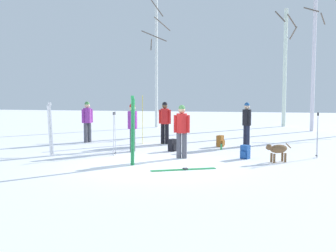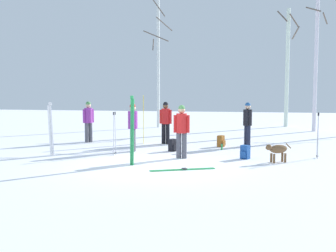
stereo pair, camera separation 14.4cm
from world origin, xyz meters
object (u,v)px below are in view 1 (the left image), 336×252
(person_0, at_px, (132,124))
(person_2, at_px, (182,128))
(ski_poles_0, at_px, (317,134))
(backpack_1, at_px, (220,141))
(person_4, at_px, (87,119))
(ski_pair_planted_1, at_px, (143,120))
(ski_pair_lying_0, at_px, (184,169))
(backpack_2, at_px, (172,145))
(birch_tree_2, at_px, (314,54))
(ski_poles_1, at_px, (114,132))
(ski_pair_planted_2, at_px, (50,129))
(water_bottle_0, at_px, (221,147))
(person_1, at_px, (165,120))
(backpack_0, at_px, (245,152))
(person_3, at_px, (247,121))
(birch_tree_0, at_px, (156,57))
(birch_tree_1, at_px, (285,66))
(dog, at_px, (277,150))
(ski_pair_planted_0, at_px, (133,131))

(person_0, xyz_separation_m, person_2, (1.94, -1.11, 0.00))
(ski_poles_0, relative_size, backpack_1, 3.34)
(person_4, distance_m, ski_pair_planted_1, 2.36)
(ski_pair_lying_0, height_order, ski_poles_0, ski_poles_0)
(backpack_1, bearing_deg, person_2, -109.90)
(backpack_2, height_order, birch_tree_2, birch_tree_2)
(ski_pair_planted_1, bearing_deg, person_0, -85.10)
(person_4, bearing_deg, ski_pair_planted_1, 1.90)
(ski_poles_1, bearing_deg, ski_pair_planted_2, -168.96)
(ski_pair_planted_2, distance_m, backpack_1, 6.36)
(water_bottle_0, xyz_separation_m, birch_tree_2, (4.36, 7.85, 3.99))
(backpack_2, relative_size, water_bottle_0, 1.83)
(ski_pair_lying_0, bearing_deg, ski_pair_planted_2, 160.44)
(ski_pair_lying_0, bearing_deg, person_0, 127.30)
(person_1, relative_size, backpack_0, 3.90)
(ski_pair_planted_1, bearing_deg, person_3, -1.28)
(person_2, distance_m, birch_tree_0, 11.54)
(backpack_0, relative_size, birch_tree_0, 0.06)
(person_4, relative_size, ski_pair_lying_0, 0.99)
(ski_poles_0, bearing_deg, backpack_0, -165.39)
(person_0, height_order, ski_pair_planted_2, ski_pair_planted_2)
(backpack_1, xyz_separation_m, birch_tree_0, (-4.21, 7.71, 3.87))
(person_3, height_order, ski_poles_1, person_3)
(ski_pair_planted_1, height_order, water_bottle_0, ski_pair_planted_1)
(birch_tree_1, bearing_deg, birch_tree_0, -164.91)
(person_0, xyz_separation_m, dog, (4.90, -1.31, -0.59))
(ski_poles_1, bearing_deg, birch_tree_1, 62.00)
(person_0, bearing_deg, ski_pair_lying_0, -52.70)
(person_1, relative_size, person_4, 1.00)
(ski_pair_planted_1, xyz_separation_m, ski_poles_0, (6.42, -2.47, -0.20))
(ski_pair_planted_0, xyz_separation_m, ski_pair_lying_0, (1.56, -0.40, -1.00))
(person_2, height_order, ski_pair_planted_0, ski_pair_planted_0)
(ski_pair_lying_0, bearing_deg, backpack_2, 105.15)
(person_0, distance_m, backpack_2, 1.62)
(person_1, height_order, person_3, same)
(ski_pair_planted_0, bearing_deg, person_0, 105.75)
(person_0, height_order, person_4, same)
(backpack_1, distance_m, birch_tree_1, 10.80)
(ski_poles_1, height_order, backpack_0, ski_poles_1)
(ski_pair_planted_1, distance_m, birch_tree_0, 8.01)
(person_0, distance_m, dog, 5.11)
(dog, xyz_separation_m, ski_pair_planted_0, (-4.17, -1.29, 0.62))
(ski_pair_planted_1, bearing_deg, dog, -34.81)
(birch_tree_1, height_order, birch_tree_2, birch_tree_2)
(person_2, xyz_separation_m, ski_poles_0, (4.29, 0.87, -0.20))
(person_2, height_order, dog, person_2)
(ski_pair_planted_0, bearing_deg, ski_poles_1, 123.21)
(ski_poles_0, bearing_deg, ski_pair_planted_2, -173.00)
(ski_poles_0, bearing_deg, ski_pair_lying_0, -144.90)
(dog, height_order, ski_pair_planted_0, ski_pair_planted_0)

